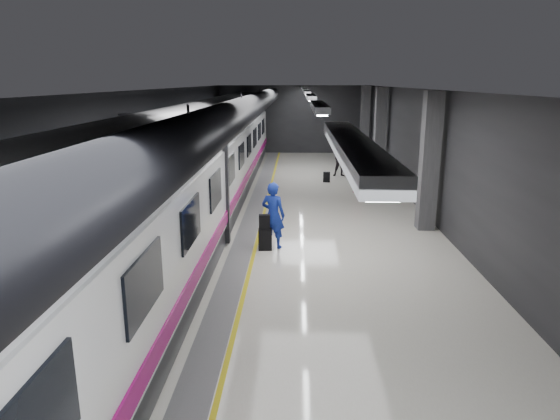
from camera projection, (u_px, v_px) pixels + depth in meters
ground at (288, 246)px, 14.92m from camera, size 40.00×40.00×0.00m
platform_hall at (279, 124)px, 14.97m from camera, size 10.02×40.02×4.51m
train at (176, 177)px, 14.51m from camera, size 3.05×38.00×4.05m
traveler_main at (273, 215)px, 14.59m from camera, size 0.84×0.69×1.97m
suitcase_main at (265, 239)px, 14.52m from camera, size 0.41×0.28×0.64m
shoulder_bag at (264, 222)px, 14.38m from camera, size 0.33×0.19×0.42m
traveler_far_a at (341, 160)px, 25.60m from camera, size 0.83×0.65×1.68m
traveler_far_b at (358, 173)px, 21.91m from camera, size 1.06×0.86×1.69m
suitcase_far at (327, 177)px, 24.30m from camera, size 0.35×0.24×0.49m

